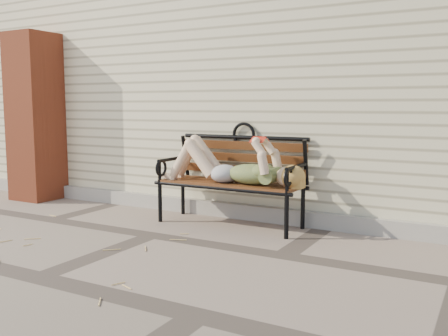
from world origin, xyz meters
The scene contains 7 objects.
ground centered at (0.00, 0.00, 0.00)m, with size 80.00×80.00×0.00m, color #7D6A60.
house_wall centered at (0.00, 3.00, 1.50)m, with size 8.00×4.00×3.00m, color beige.
foundation_strip centered at (0.00, 0.97, 0.07)m, with size 8.00×0.10×0.15m, color gray.
brick_pillar centered at (-2.30, 0.75, 1.00)m, with size 0.50×0.50×2.00m, color #9F3F23.
garden_bench centered at (0.42, 0.76, 0.55)m, with size 1.51×0.60×0.98m.
reading_woman centered at (0.43, 0.64, 0.58)m, with size 1.43×0.32×0.45m.
straw_scatter centered at (-0.98, -0.59, 0.01)m, with size 3.03×1.55×0.01m.
Camera 1 is at (2.64, -3.46, 1.14)m, focal length 40.00 mm.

